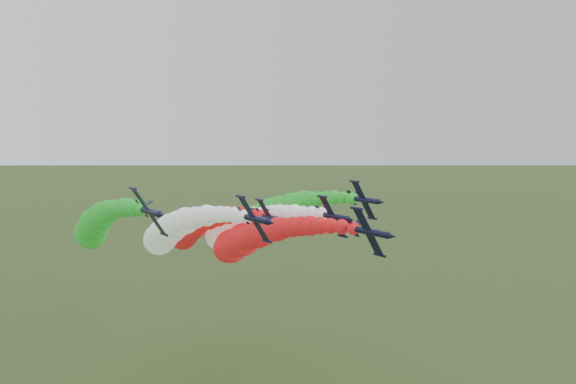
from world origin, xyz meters
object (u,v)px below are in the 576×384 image
jet_inner_left (171,230)px  jet_inner_right (236,228)px  jet_outer_right (266,214)px  jet_trail (195,228)px  jet_lead (248,240)px  jet_outer_left (97,225)px

jet_inner_left → jet_inner_right: size_ratio=1.00×
jet_outer_right → jet_trail: size_ratio=1.00×
jet_inner_left → jet_inner_right: jet_inner_left is taller
jet_lead → jet_inner_left: (-10.17, 13.16, 1.03)m
jet_inner_left → jet_outer_right: jet_outer_right is taller
jet_lead → jet_outer_right: size_ratio=1.00×
jet_inner_left → jet_trail: size_ratio=1.00×
jet_inner_right → jet_outer_left: bearing=170.5°
jet_outer_left → jet_outer_right: size_ratio=0.99×
jet_outer_left → jet_inner_left: bearing=-24.2°
jet_inner_left → jet_outer_left: bearing=155.8°
jet_inner_right → jet_trail: bearing=103.7°
jet_outer_left → jet_inner_right: bearing=-9.5°
jet_outer_right → jet_lead: bearing=-131.7°
jet_lead → jet_trail: jet_lead is taller
jet_lead → jet_outer_left: jet_outer_left is taller
jet_outer_left → jet_outer_right: bearing=-2.9°
jet_outer_left → jet_trail: jet_outer_left is taller
jet_inner_left → jet_trail: (12.44, 14.82, -2.78)m
jet_inner_right → jet_inner_left: bearing=-175.9°
jet_lead → jet_inner_left: jet_inner_left is taller
jet_lead → jet_outer_right: 23.11m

